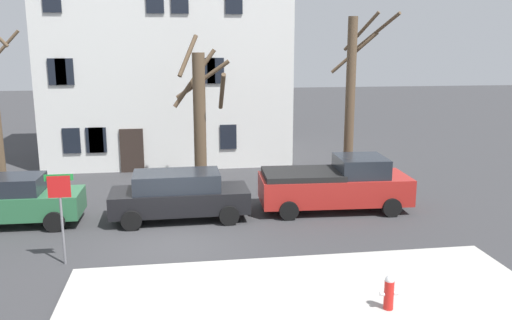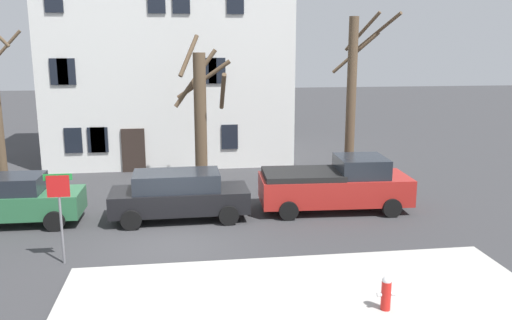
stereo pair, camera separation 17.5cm
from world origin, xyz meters
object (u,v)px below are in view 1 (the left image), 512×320
at_px(fire_hydrant, 389,292).
at_px(street_sign_pole, 60,202).
at_px(tree_bare_mid, 200,115).
at_px(building_main, 167,44).
at_px(car_black_wagon, 179,195).
at_px(pickup_truck_red, 336,184).
at_px(car_green_sedan, 11,201).
at_px(bicycle_leaning, 3,184).
at_px(tree_bare_far, 352,96).

xyz_separation_m(fire_hydrant, street_sign_pole, (-7.83, 3.98, 1.28)).
bearing_deg(street_sign_pole, tree_bare_mid, 60.70).
distance_m(building_main, street_sign_pole, 15.25).
relative_size(car_black_wagon, fire_hydrant, 5.96).
xyz_separation_m(building_main, pickup_truck_red, (6.12, -10.61, -5.07)).
bearing_deg(car_black_wagon, building_main, 92.10).
height_order(building_main, tree_bare_mid, building_main).
bearing_deg(tree_bare_mid, pickup_truck_red, -37.08).
height_order(building_main, car_green_sedan, building_main).
distance_m(building_main, car_black_wagon, 12.08).
relative_size(car_green_sedan, fire_hydrant, 5.79).
xyz_separation_m(car_green_sedan, car_black_wagon, (5.61, -0.19, 0.04)).
bearing_deg(bicycle_leaning, pickup_truck_red, -17.86).
distance_m(tree_bare_far, bicycle_leaning, 14.95).
xyz_separation_m(tree_bare_far, fire_hydrant, (-2.66, -10.98, -3.34)).
height_order(car_green_sedan, bicycle_leaning, car_green_sedan).
distance_m(pickup_truck_red, fire_hydrant, 7.84).
distance_m(car_green_sedan, pickup_truck_red, 11.33).
bearing_deg(tree_bare_far, building_main, 136.21).
relative_size(pickup_truck_red, fire_hydrant, 6.90).
bearing_deg(car_green_sedan, car_black_wagon, -1.95).
xyz_separation_m(pickup_truck_red, street_sign_pole, (-8.91, -3.77, 0.85)).
height_order(car_green_sedan, fire_hydrant, car_green_sedan).
relative_size(building_main, street_sign_pole, 4.92).
xyz_separation_m(car_green_sedan, bicycle_leaning, (-1.59, 4.28, -0.48)).
bearing_deg(street_sign_pole, tree_bare_far, 33.74).
distance_m(car_green_sedan, fire_hydrant, 12.78).
relative_size(tree_bare_mid, bicycle_leaning, 3.79).
height_order(building_main, pickup_truck_red, building_main).
height_order(tree_bare_mid, fire_hydrant, tree_bare_mid).
bearing_deg(car_green_sedan, building_main, 64.11).
height_order(car_black_wagon, fire_hydrant, car_black_wagon).
height_order(car_green_sedan, pickup_truck_red, pickup_truck_red).
bearing_deg(building_main, bicycle_leaning, -136.51).
distance_m(building_main, pickup_truck_red, 13.26).
distance_m(tree_bare_mid, bicycle_leaning, 8.64).
xyz_separation_m(tree_bare_mid, tree_bare_far, (6.35, -0.37, 0.71)).
height_order(car_green_sedan, street_sign_pole, street_sign_pole).
bearing_deg(fire_hydrant, car_green_sedan, 143.30).
xyz_separation_m(tree_bare_mid, fire_hydrant, (3.68, -11.36, -2.63)).
bearing_deg(pickup_truck_red, car_black_wagon, -176.94).
bearing_deg(bicycle_leaning, building_main, 43.49).
bearing_deg(building_main, fire_hydrant, -74.66).
xyz_separation_m(building_main, car_black_wagon, (0.40, -10.92, -5.14)).
relative_size(car_black_wagon, street_sign_pole, 1.86).
xyz_separation_m(tree_bare_far, bicycle_leaning, (-14.50, 0.93, -3.51)).
height_order(building_main, fire_hydrant, building_main).
distance_m(pickup_truck_red, bicycle_leaning, 13.59).
bearing_deg(tree_bare_far, car_black_wagon, -154.14).
height_order(tree_bare_far, street_sign_pole, tree_bare_far).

